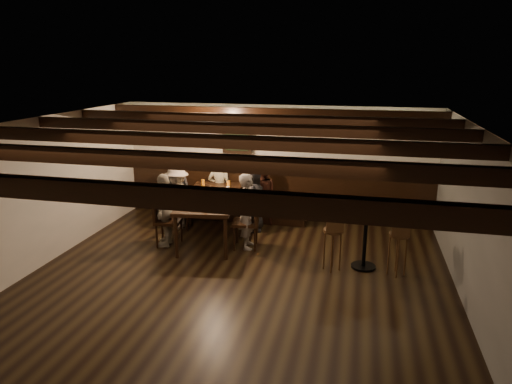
% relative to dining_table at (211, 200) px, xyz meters
% --- Properties ---
extents(room, '(7.00, 7.00, 7.00)m').
position_rel_dining_table_xyz_m(room, '(0.67, 0.15, 0.33)').
color(room, black).
rests_on(room, ground).
extents(dining_table, '(1.29, 2.28, 0.81)m').
position_rel_dining_table_xyz_m(dining_table, '(0.00, 0.00, 0.00)').
color(dining_table, black).
rests_on(dining_table, floor).
extents(chair_left_near, '(0.46, 0.46, 0.88)m').
position_rel_dining_table_xyz_m(chair_left_near, '(-0.78, 0.34, -0.48)').
color(chair_left_near, black).
rests_on(chair_left_near, floor).
extents(chair_left_far, '(0.51, 0.51, 0.98)m').
position_rel_dining_table_xyz_m(chair_left_far, '(-0.65, -0.55, -0.45)').
color(chair_left_far, black).
rests_on(chair_left_far, floor).
extents(chair_right_near, '(0.45, 0.45, 0.86)m').
position_rel_dining_table_xyz_m(chair_right_near, '(0.64, 0.55, -0.48)').
color(chair_right_near, black).
rests_on(chair_right_near, floor).
extents(chair_right_far, '(0.51, 0.51, 0.99)m').
position_rel_dining_table_xyz_m(chair_right_far, '(0.78, -0.34, -0.44)').
color(chair_right_far, black).
rests_on(chair_right_far, floor).
extents(person_bench_left, '(0.71, 0.52, 1.34)m').
position_rel_dining_table_xyz_m(person_bench_left, '(-1.02, 0.76, -0.08)').
color(person_bench_left, '#272628').
rests_on(person_bench_left, floor).
extents(person_bench_centre, '(0.53, 0.39, 1.35)m').
position_rel_dining_table_xyz_m(person_bench_centre, '(-0.16, 1.04, -0.07)').
color(person_bench_centre, gray).
rests_on(person_bench_centre, floor).
extents(person_bench_right, '(0.68, 0.56, 1.26)m').
position_rel_dining_table_xyz_m(person_bench_right, '(0.76, 1.02, -0.11)').
color(person_bench_right, '#5A2B1E').
rests_on(person_bench_right, floor).
extents(person_left_near, '(0.59, 0.89, 1.28)m').
position_rel_dining_table_xyz_m(person_left_near, '(-0.81, 0.33, -0.11)').
color(person_left_near, '#B1A596').
rests_on(person_left_near, floor).
extents(person_left_far, '(0.44, 0.83, 1.34)m').
position_rel_dining_table_xyz_m(person_left_far, '(-0.67, -0.56, -0.07)').
color(person_left_far, '#9D947D').
rests_on(person_left_far, floor).
extents(person_right_near, '(0.52, 0.72, 1.35)m').
position_rel_dining_table_xyz_m(person_right_near, '(0.67, 0.56, -0.07)').
color(person_right_near, black).
rests_on(person_right_near, floor).
extents(person_right_far, '(0.40, 0.54, 1.37)m').
position_rel_dining_table_xyz_m(person_right_far, '(0.81, -0.33, -0.06)').
color(person_right_far, gray).
rests_on(person_right_far, floor).
extents(pint_a, '(0.07, 0.07, 0.14)m').
position_rel_dining_table_xyz_m(pint_a, '(-0.38, 0.65, 0.14)').
color(pint_a, '#BF7219').
rests_on(pint_a, dining_table).
extents(pint_b, '(0.07, 0.07, 0.14)m').
position_rel_dining_table_xyz_m(pint_b, '(0.15, 0.68, 0.14)').
color(pint_b, '#BF7219').
rests_on(pint_b, dining_table).
extents(pint_c, '(0.07, 0.07, 0.14)m').
position_rel_dining_table_xyz_m(pint_c, '(-0.31, 0.05, 0.14)').
color(pint_c, '#BF7219').
rests_on(pint_c, dining_table).
extents(pint_d, '(0.07, 0.07, 0.14)m').
position_rel_dining_table_xyz_m(pint_d, '(0.27, 0.24, 0.14)').
color(pint_d, silver).
rests_on(pint_d, dining_table).
extents(pint_e, '(0.07, 0.07, 0.14)m').
position_rel_dining_table_xyz_m(pint_e, '(-0.15, -0.48, 0.14)').
color(pint_e, '#BF7219').
rests_on(pint_e, dining_table).
extents(pint_f, '(0.07, 0.07, 0.14)m').
position_rel_dining_table_xyz_m(pint_f, '(0.28, -0.51, 0.14)').
color(pint_f, silver).
rests_on(pint_f, dining_table).
extents(pint_g, '(0.07, 0.07, 0.14)m').
position_rel_dining_table_xyz_m(pint_g, '(0.17, -0.78, 0.14)').
color(pint_g, '#BF7219').
rests_on(pint_g, dining_table).
extents(plate_near, '(0.24, 0.24, 0.01)m').
position_rel_dining_table_xyz_m(plate_near, '(-0.04, -0.71, 0.07)').
color(plate_near, white).
rests_on(plate_near, dining_table).
extents(plate_far, '(0.24, 0.24, 0.01)m').
position_rel_dining_table_xyz_m(plate_far, '(0.22, -0.27, 0.07)').
color(plate_far, white).
rests_on(plate_far, dining_table).
extents(condiment_caddy, '(0.15, 0.10, 0.12)m').
position_rel_dining_table_xyz_m(condiment_caddy, '(0.01, -0.05, 0.13)').
color(condiment_caddy, black).
rests_on(condiment_caddy, dining_table).
extents(candle, '(0.05, 0.05, 0.05)m').
position_rel_dining_table_xyz_m(candle, '(0.07, 0.31, 0.09)').
color(candle, beige).
rests_on(candle, dining_table).
extents(high_top_table, '(0.54, 0.54, 0.96)m').
position_rel_dining_table_xyz_m(high_top_table, '(2.84, -0.73, -0.11)').
color(high_top_table, black).
rests_on(high_top_table, floor).
extents(bar_stool_left, '(0.32, 0.34, 0.97)m').
position_rel_dining_table_xyz_m(bar_stool_left, '(2.34, -0.94, -0.38)').
color(bar_stool_left, '#321C10').
rests_on(bar_stool_left, floor).
extents(bar_stool_right, '(0.31, 0.32, 0.97)m').
position_rel_dining_table_xyz_m(bar_stool_right, '(3.34, -0.89, -0.38)').
color(bar_stool_right, '#321C10').
rests_on(bar_stool_right, floor).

